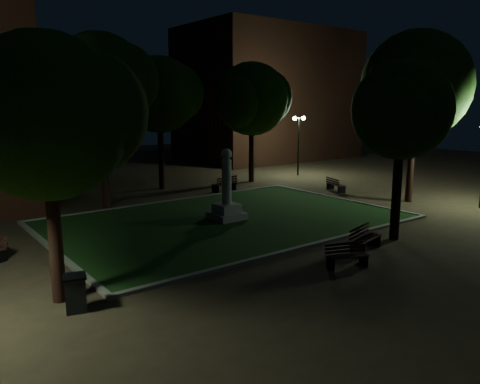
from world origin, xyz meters
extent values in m
plane|color=#3E3121|center=(0.00, 0.00, 0.00)|extent=(80.00, 80.00, 0.00)
cube|color=#193D14|center=(0.00, 2.00, 0.04)|extent=(15.00, 10.00, 0.08)
cube|color=slate|center=(0.00, -3.10, 0.06)|extent=(15.40, 0.20, 0.12)
cube|color=slate|center=(0.00, 7.10, 0.06)|extent=(15.40, 0.20, 0.12)
cube|color=slate|center=(-7.60, 2.00, 0.06)|extent=(0.20, 10.00, 0.12)
cube|color=slate|center=(7.60, 2.00, 0.06)|extent=(0.20, 10.00, 0.12)
cube|color=gray|center=(0.00, 2.00, 0.23)|extent=(1.40, 1.40, 0.30)
cube|color=gray|center=(0.00, 2.00, 0.58)|extent=(1.00, 1.00, 0.40)
cylinder|color=gray|center=(0.00, 2.00, 1.78)|extent=(0.44, 0.44, 2.00)
sphere|color=gray|center=(0.00, 2.00, 3.03)|extent=(0.50, 0.50, 0.50)
cube|color=#4C2619|center=(18.00, 20.00, 6.00)|extent=(16.00, 10.00, 12.00)
cylinder|color=black|center=(-8.71, -2.39, 1.81)|extent=(0.36, 0.36, 3.63)
sphere|color=#1A420B|center=(-8.71, -2.39, 4.90)|extent=(4.24, 4.24, 4.24)
sphere|color=#1A420B|center=(-7.65, -2.19, 5.00)|extent=(3.39, 3.39, 3.39)
sphere|color=#1A420B|center=(-9.56, -2.69, 4.80)|extent=(3.18, 3.18, 3.18)
cylinder|color=black|center=(-3.48, 7.45, 2.42)|extent=(0.36, 0.36, 4.83)
sphere|color=#1A420B|center=(-3.48, 7.45, 6.24)|extent=(4.68, 4.68, 4.68)
sphere|color=#1A420B|center=(-2.31, 7.65, 6.34)|extent=(3.74, 3.74, 3.74)
sphere|color=#1A420B|center=(-4.41, 7.15, 6.14)|extent=(3.51, 3.51, 3.51)
cylinder|color=black|center=(1.56, 11.09, 2.19)|extent=(0.36, 0.36, 4.37)
sphere|color=#1A420B|center=(1.56, 11.09, 5.76)|extent=(4.62, 4.62, 4.62)
sphere|color=#1A420B|center=(2.72, 11.29, 5.86)|extent=(3.69, 3.69, 3.69)
sphere|color=#1A420B|center=(0.64, 10.79, 5.66)|extent=(3.46, 3.46, 3.46)
cylinder|color=black|center=(7.63, 9.73, 2.04)|extent=(0.36, 0.36, 4.07)
sphere|color=#1A420B|center=(7.63, 9.73, 5.52)|extent=(4.83, 4.83, 4.83)
sphere|color=#1A420B|center=(8.84, 9.93, 5.62)|extent=(3.86, 3.86, 3.86)
sphere|color=#1A420B|center=(6.67, 9.43, 5.42)|extent=(3.62, 3.62, 3.62)
cylinder|color=black|center=(10.26, -0.57, 2.22)|extent=(0.36, 0.36, 4.44)
sphere|color=#1A420B|center=(10.26, -0.57, 6.15)|extent=(5.67, 5.67, 5.67)
sphere|color=#1A420B|center=(11.67, -0.37, 6.25)|extent=(4.53, 4.53, 4.53)
sphere|color=#1A420B|center=(9.12, -0.87, 6.05)|extent=(4.25, 4.25, 4.25)
cylinder|color=black|center=(3.50, -4.35, 1.94)|extent=(0.36, 0.36, 3.88)
sphere|color=#1A420B|center=(3.50, -4.35, 5.00)|extent=(3.75, 3.75, 3.75)
sphere|color=#1A420B|center=(4.43, -4.15, 5.10)|extent=(3.00, 3.00, 3.00)
sphere|color=#1A420B|center=(2.75, -4.65, 4.90)|extent=(2.81, 2.81, 2.81)
cylinder|color=black|center=(-3.91, 12.53, 2.00)|extent=(0.36, 0.36, 4.00)
sphere|color=#1A420B|center=(-3.91, 12.53, 5.20)|extent=(3.98, 3.98, 3.98)
sphere|color=#1A420B|center=(-2.91, 12.73, 5.30)|extent=(3.18, 3.18, 3.18)
sphere|color=#1A420B|center=(-4.70, 12.23, 5.10)|extent=(2.98, 2.98, 2.98)
cylinder|color=black|center=(12.15, 9.86, 2.09)|extent=(0.12, 0.12, 4.18)
cylinder|color=black|center=(12.15, 9.86, 4.18)|extent=(0.90, 0.08, 0.08)
sphere|color=#D8FFD8|center=(11.70, 9.86, 4.18)|extent=(0.28, 0.28, 0.28)
sphere|color=#D8FFD8|center=(12.60, 9.86, 4.18)|extent=(0.28, 0.28, 0.28)
cube|color=black|center=(-1.07, -5.15, 0.19)|extent=(0.21, 0.47, 0.38)
cube|color=black|center=(0.08, -5.55, 0.19)|extent=(0.21, 0.47, 0.38)
cube|color=black|center=(-0.56, -5.53, 0.39)|extent=(1.34, 0.54, 0.03)
cube|color=black|center=(-0.52, -5.42, 0.39)|extent=(1.34, 0.54, 0.03)
cube|color=black|center=(-0.48, -5.30, 0.39)|extent=(1.34, 0.54, 0.03)
cube|color=black|center=(-0.44, -5.19, 0.39)|extent=(1.34, 0.54, 0.03)
cube|color=black|center=(-0.42, -5.14, 0.48)|extent=(1.33, 0.51, 0.08)
cube|color=black|center=(-0.42, -5.14, 0.60)|extent=(1.33, 0.51, 0.08)
cube|color=black|center=(-0.42, -5.14, 0.72)|extent=(1.33, 0.51, 0.08)
cube|color=black|center=(0.76, -4.76, 0.22)|extent=(0.19, 0.55, 0.44)
cube|color=black|center=(2.11, -4.41, 0.22)|extent=(0.19, 0.55, 0.44)
cube|color=black|center=(1.49, -4.80, 0.45)|extent=(1.57, 0.48, 0.04)
cube|color=black|center=(1.45, -4.66, 0.45)|extent=(1.57, 0.48, 0.04)
cube|color=black|center=(1.42, -4.53, 0.45)|extent=(1.57, 0.48, 0.04)
cube|color=black|center=(1.38, -4.39, 0.45)|extent=(1.57, 0.48, 0.04)
cube|color=black|center=(1.37, -4.34, 0.55)|extent=(1.56, 0.45, 0.10)
cube|color=black|center=(1.37, -4.34, 0.69)|extent=(1.56, 0.45, 0.10)
cube|color=black|center=(1.37, -4.34, 0.83)|extent=(1.56, 0.45, 0.10)
cube|color=black|center=(9.26, 3.22, 0.20)|extent=(0.50, 0.21, 0.41)
cube|color=black|center=(9.66, 4.46, 0.20)|extent=(0.50, 0.21, 0.41)
cube|color=black|center=(9.66, 3.77, 0.42)|extent=(0.54, 1.44, 0.04)
cube|color=black|center=(9.53, 3.82, 0.42)|extent=(0.54, 1.44, 0.04)
cube|color=black|center=(9.41, 3.86, 0.42)|extent=(0.54, 1.44, 0.04)
cube|color=black|center=(9.28, 3.90, 0.42)|extent=(0.54, 1.44, 0.04)
cube|color=black|center=(9.23, 3.91, 0.51)|extent=(0.51, 1.43, 0.09)
cube|color=black|center=(9.23, 3.91, 0.64)|extent=(0.51, 1.43, 0.09)
cube|color=black|center=(9.23, 3.91, 0.77)|extent=(0.51, 1.43, 0.09)
cube|color=black|center=(4.83, 8.10, 0.23)|extent=(0.15, 0.57, 0.46)
cube|color=black|center=(3.39, 7.86, 0.23)|extent=(0.15, 0.57, 0.46)
cube|color=black|center=(4.07, 8.21, 0.47)|extent=(1.66, 0.36, 0.04)
cube|color=black|center=(4.10, 8.06, 0.47)|extent=(1.66, 0.36, 0.04)
cube|color=black|center=(4.12, 7.92, 0.47)|extent=(1.66, 0.36, 0.04)
cube|color=black|center=(4.14, 7.78, 0.47)|extent=(1.66, 0.36, 0.04)
cube|color=black|center=(4.15, 7.72, 0.57)|extent=(1.65, 0.33, 0.10)
cube|color=black|center=(4.15, 7.72, 0.72)|extent=(1.65, 0.33, 0.10)
cube|color=black|center=(4.15, 7.72, 0.86)|extent=(1.65, 0.33, 0.10)
cube|color=black|center=(-8.56, -3.28, 0.45)|extent=(0.62, 0.62, 0.90)
cube|color=black|center=(-8.56, -3.28, 0.93)|extent=(0.70, 0.70, 0.06)
camera|label=1|loc=(-12.03, -14.72, 5.23)|focal=35.00mm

